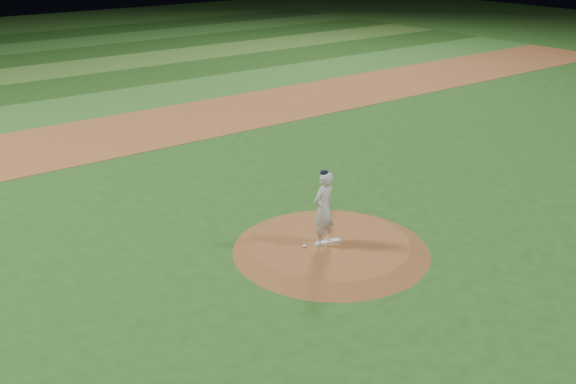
% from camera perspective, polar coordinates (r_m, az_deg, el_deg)
% --- Properties ---
extents(ground, '(120.00, 120.00, 0.00)m').
position_cam_1_polar(ground, '(18.06, 3.83, -5.16)').
color(ground, '#285F1E').
rests_on(ground, ground).
extents(infield_dirt_band, '(70.00, 6.00, 0.02)m').
position_cam_1_polar(infield_dirt_band, '(29.32, -14.27, 5.15)').
color(infield_dirt_band, '#A35E32').
rests_on(infield_dirt_band, ground).
extents(outfield_stripe_0, '(70.00, 5.00, 0.02)m').
position_cam_1_polar(outfield_stripe_0, '(34.31, -17.96, 7.19)').
color(outfield_stripe_0, '#37792C').
rests_on(outfield_stripe_0, ground).
extents(outfield_stripe_1, '(70.00, 5.00, 0.02)m').
position_cam_1_polar(outfield_stripe_1, '(38.96, -20.51, 8.58)').
color(outfield_stripe_1, '#214F19').
rests_on(outfield_stripe_1, ground).
extents(outfield_stripe_2, '(70.00, 5.00, 0.02)m').
position_cam_1_polar(outfield_stripe_2, '(43.68, -22.52, 9.66)').
color(outfield_stripe_2, '#44792C').
rests_on(outfield_stripe_2, ground).
extents(outfield_stripe_3, '(70.00, 5.00, 0.02)m').
position_cam_1_polar(outfield_stripe_3, '(48.47, -24.15, 10.52)').
color(outfield_stripe_3, '#1F4A17').
rests_on(outfield_stripe_3, ground).
extents(pitchers_mound, '(5.50, 5.50, 0.25)m').
position_cam_1_polar(pitchers_mound, '(18.00, 3.84, -4.81)').
color(pitchers_mound, '#95592E').
rests_on(pitchers_mound, ground).
extents(pitching_rubber, '(0.69, 0.35, 0.03)m').
position_cam_1_polar(pitching_rubber, '(17.93, 3.61, -4.41)').
color(pitching_rubber, silver).
rests_on(pitching_rubber, pitchers_mound).
extents(rosin_bag, '(0.12, 0.12, 0.07)m').
position_cam_1_polar(rosin_bag, '(17.62, 1.45, -4.81)').
color(rosin_bag, silver).
rests_on(rosin_bag, pitchers_mound).
extents(pitcher_on_mound, '(0.86, 0.66, 2.17)m').
position_cam_1_polar(pitcher_on_mound, '(17.38, 3.17, -1.46)').
color(pitcher_on_mound, silver).
rests_on(pitcher_on_mound, pitchers_mound).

